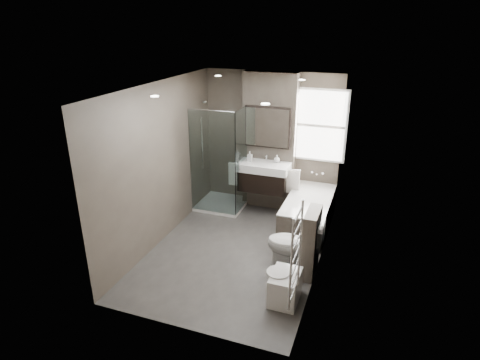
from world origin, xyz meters
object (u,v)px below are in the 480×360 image
at_px(toilet, 294,245).
at_px(bidet, 285,286).
at_px(bathtub, 308,212).
at_px(vanity, 264,176).

relative_size(toilet, bidet, 1.56).
relative_size(bathtub, toilet, 1.96).
bearing_deg(bathtub, bidet, -87.54).
relative_size(vanity, bidet, 1.82).
height_order(toilet, bidet, toilet).
xyz_separation_m(vanity, toilet, (0.97, -1.66, -0.33)).
relative_size(bathtub, bidet, 3.06).
xyz_separation_m(bathtub, bidet, (0.09, -2.08, -0.10)).
xyz_separation_m(vanity, bidet, (1.01, -2.40, -0.53)).
height_order(bathtub, bidet, bathtub).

